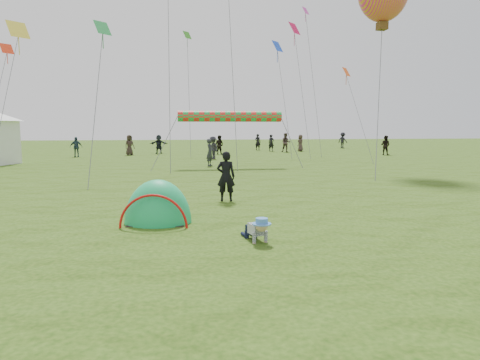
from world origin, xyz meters
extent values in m
plane|color=#1E3F0B|center=(0.00, 0.00, 0.00)|extent=(140.00, 140.00, 0.00)
ellipsoid|color=#1FA06A|center=(-0.97, 2.34, 0.00)|extent=(1.87, 1.62, 2.19)
imported|color=black|center=(1.09, 5.19, 0.81)|extent=(0.65, 0.48, 1.62)
imported|color=#292B32|center=(1.54, 17.67, 0.83)|extent=(0.60, 0.71, 1.67)
imported|color=black|center=(3.20, 28.56, 0.83)|extent=(1.02, 0.97, 1.65)
imported|color=black|center=(2.21, 23.33, 0.84)|extent=(1.06, 1.25, 1.67)
imported|color=#3D2F2B|center=(11.48, 31.92, 0.81)|extent=(0.91, 0.94, 1.63)
imported|color=black|center=(7.77, 34.67, 0.82)|extent=(0.72, 0.67, 1.65)
imported|color=#41332F|center=(9.72, 30.72, 0.90)|extent=(1.00, 0.86, 1.80)
imported|color=#273C48|center=(-8.37, 27.02, 0.79)|extent=(0.99, 0.56, 1.59)
imported|color=black|center=(17.92, 37.22, 0.88)|extent=(1.17, 1.31, 1.76)
imported|color=#302520|center=(-4.39, 28.59, 0.85)|extent=(0.99, 0.92, 1.71)
imported|color=black|center=(-2.03, 30.35, 0.84)|extent=(1.57, 0.54, 1.67)
imported|color=black|center=(8.70, 32.48, 0.81)|extent=(0.66, 0.51, 1.63)
imported|color=black|center=(17.08, 25.67, 0.82)|extent=(1.00, 1.01, 1.65)
cylinder|color=red|center=(2.71, 17.02, 3.01)|extent=(6.18, 0.64, 0.64)
plane|color=#EF5115|center=(12.16, 22.59, 6.45)|extent=(0.81, 0.81, 0.67)
plane|color=gold|center=(-8.88, 17.07, 7.64)|extent=(1.14, 1.14, 0.93)
plane|color=#31861D|center=(0.61, 29.70, 10.20)|extent=(0.81, 0.81, 0.66)
plane|color=blue|center=(7.88, 26.84, 8.94)|extent=(1.10, 1.10, 0.90)
plane|color=#D135A4|center=(10.75, 28.60, 12.31)|extent=(0.78, 0.78, 0.64)
plane|color=#C20B41|center=(9.37, 27.11, 10.47)|extent=(1.21, 1.21, 0.99)
plane|color=red|center=(-11.00, 21.29, 7.31)|extent=(0.80, 0.80, 0.66)
plane|color=green|center=(-3.87, 13.40, 7.09)|extent=(0.82, 0.82, 0.67)
camera|label=1|loc=(-0.48, -8.46, 2.42)|focal=32.00mm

